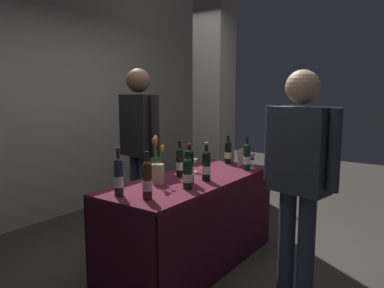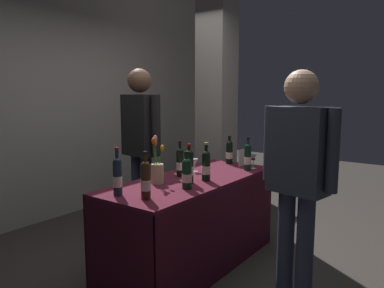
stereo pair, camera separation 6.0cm
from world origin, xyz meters
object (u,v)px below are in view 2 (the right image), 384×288
at_px(tasting_table, 192,206).
at_px(featured_wine_bottle, 146,179).
at_px(taster_foreground_right, 298,169).
at_px(wine_glass_mid, 253,158).
at_px(vendor_presenter, 141,138).
at_px(wine_glass_near_vendor, 194,163).
at_px(flower_vase, 157,169).
at_px(display_bottle_0, 206,165).
at_px(concrete_pillar, 217,71).

distance_m(tasting_table, featured_wine_bottle, 0.80).
bearing_deg(featured_wine_bottle, taster_foreground_right, -54.17).
bearing_deg(wine_glass_mid, tasting_table, 160.93).
distance_m(vendor_presenter, taster_foreground_right, 1.80).
relative_size(tasting_table, wine_glass_near_vendor, 14.37).
relative_size(featured_wine_bottle, flower_vase, 0.86).
xyz_separation_m(wine_glass_mid, vendor_presenter, (-0.48, 1.05, 0.17)).
bearing_deg(vendor_presenter, taster_foreground_right, -1.56).
relative_size(vendor_presenter, taster_foreground_right, 1.05).
xyz_separation_m(featured_wine_bottle, display_bottle_0, (0.70, -0.04, -0.01)).
bearing_deg(display_bottle_0, concrete_pillar, 29.76).
relative_size(wine_glass_near_vendor, wine_glass_mid, 0.83).
distance_m(wine_glass_mid, vendor_presenter, 1.16).
height_order(featured_wine_bottle, wine_glass_mid, featured_wine_bottle).
bearing_deg(concrete_pillar, flower_vase, -162.05).
bearing_deg(display_bottle_0, taster_foreground_right, -95.80).
bearing_deg(featured_wine_bottle, flower_vase, 31.38).
height_order(featured_wine_bottle, vendor_presenter, vendor_presenter).
bearing_deg(wine_glass_near_vendor, wine_glass_mid, -39.83).
distance_m(wine_glass_near_vendor, taster_foreground_right, 1.16).
distance_m(concrete_pillar, featured_wine_bottle, 2.50).
bearing_deg(display_bottle_0, tasting_table, 91.81).
relative_size(display_bottle_0, flower_vase, 0.83).
bearing_deg(featured_wine_bottle, wine_glass_near_vendor, 15.30).
xyz_separation_m(display_bottle_0, vendor_presenter, (0.20, 0.95, 0.14)).
relative_size(featured_wine_bottle, vendor_presenter, 0.19).
distance_m(featured_wine_bottle, wine_glass_near_vendor, 0.96).
bearing_deg(wine_glass_mid, wine_glass_near_vendor, 140.17).
bearing_deg(wine_glass_mid, flower_vase, 160.15).
xyz_separation_m(concrete_pillar, wine_glass_mid, (-0.82, -0.95, -0.90)).
relative_size(flower_vase, vendor_presenter, 0.22).
bearing_deg(featured_wine_bottle, display_bottle_0, -2.92).
xyz_separation_m(featured_wine_bottle, flower_vase, (0.38, 0.23, -0.02)).
bearing_deg(vendor_presenter, wine_glass_mid, 32.24).
xyz_separation_m(featured_wine_bottle, vendor_presenter, (0.90, 0.92, 0.14)).
bearing_deg(flower_vase, taster_foreground_right, -77.89).
xyz_separation_m(tasting_table, vendor_presenter, (0.21, 0.81, 0.52)).
bearing_deg(flower_vase, tasting_table, -21.52).
height_order(concrete_pillar, tasting_table, concrete_pillar).
bearing_deg(tasting_table, featured_wine_bottle, -170.94).
relative_size(featured_wine_bottle, wine_glass_near_vendor, 2.76).
height_order(display_bottle_0, taster_foreground_right, taster_foreground_right).
height_order(featured_wine_bottle, display_bottle_0, featured_wine_bottle).
height_order(tasting_table, display_bottle_0, display_bottle_0).
bearing_deg(flower_vase, wine_glass_mid, -19.85).
relative_size(display_bottle_0, wine_glass_mid, 2.21).
bearing_deg(taster_foreground_right, vendor_presenter, 1.56).
height_order(display_bottle_0, flower_vase, flower_vase).
bearing_deg(wine_glass_near_vendor, concrete_pillar, 24.07).
height_order(tasting_table, wine_glass_near_vendor, wine_glass_near_vendor).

